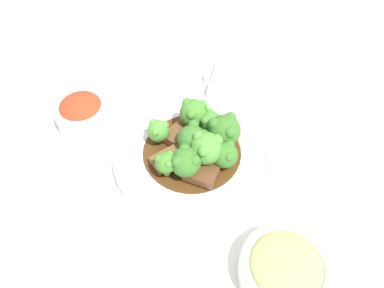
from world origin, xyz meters
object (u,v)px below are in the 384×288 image
at_px(main_plate, 192,153).
at_px(broccoli_floret_3, 206,148).
at_px(side_bowl_kimchi, 82,112).
at_px(sauce_dish, 221,77).
at_px(broccoli_floret_6, 194,113).
at_px(beef_strip_1, 203,173).
at_px(broccoli_floret_2, 211,122).
at_px(side_bowl_appetizer, 285,268).
at_px(broccoli_floret_4, 225,155).
at_px(beef_strip_2, 174,156).
at_px(broccoli_floret_8, 195,137).
at_px(broccoli_floret_5, 186,162).
at_px(beef_strip_0, 179,132).
at_px(serving_spoon, 202,112).
at_px(broccoli_floret_0, 158,131).
at_px(broccoli_floret_7, 166,162).
at_px(broccoli_floret_1, 224,130).

bearing_deg(main_plate, broccoli_floret_3, -61.61).
distance_m(side_bowl_kimchi, sauce_dish, 0.27).
bearing_deg(broccoli_floret_6, beef_strip_1, -97.15).
xyz_separation_m(broccoli_floret_2, side_bowl_appetizer, (0.03, -0.24, -0.02)).
relative_size(broccoli_floret_4, sauce_dish, 0.63).
bearing_deg(beef_strip_2, broccoli_floret_8, 18.09).
relative_size(beef_strip_2, broccoli_floret_5, 1.53).
bearing_deg(broccoli_floret_4, beef_strip_2, 157.20).
bearing_deg(broccoli_floret_4, sauce_dish, 73.10).
height_order(beef_strip_2, side_bowl_appetizer, side_bowl_appetizer).
bearing_deg(broccoli_floret_8, side_bowl_kimchi, 144.61).
height_order(beef_strip_0, sauce_dish, beef_strip_0).
relative_size(serving_spoon, sauce_dish, 2.75).
distance_m(beef_strip_0, serving_spoon, 0.06).
height_order(beef_strip_1, broccoli_floret_0, broccoli_floret_0).
relative_size(beef_strip_1, broccoli_floret_3, 1.04).
bearing_deg(broccoli_floret_5, broccoli_floret_8, 59.67).
height_order(broccoli_floret_2, broccoli_floret_7, broccoli_floret_2).
distance_m(beef_strip_0, broccoli_floret_7, 0.08).
height_order(broccoli_floret_1, side_bowl_appetizer, broccoli_floret_1).
bearing_deg(beef_strip_2, broccoli_floret_7, -123.83).
distance_m(broccoli_floret_6, side_bowl_appetizer, 0.27).
xyz_separation_m(broccoli_floret_4, sauce_dish, (0.06, 0.20, -0.04)).
bearing_deg(serving_spoon, broccoli_floret_4, -88.08).
xyz_separation_m(beef_strip_0, broccoli_floret_3, (0.03, -0.06, 0.03)).
relative_size(broccoli_floret_4, serving_spoon, 0.23).
bearing_deg(broccoli_floret_3, broccoli_floret_2, 66.44).
height_order(beef_strip_0, broccoli_floret_4, broccoli_floret_4).
height_order(broccoli_floret_1, serving_spoon, broccoli_floret_1).
distance_m(broccoli_floret_6, serving_spoon, 0.04).
height_order(main_plate, broccoli_floret_7, broccoli_floret_7).
bearing_deg(beef_strip_0, broccoli_floret_7, -117.34).
bearing_deg(broccoli_floret_6, sauce_dish, 53.73).
xyz_separation_m(side_bowl_kimchi, side_bowl_appetizer, (0.22, -0.34, -0.00)).
relative_size(broccoli_floret_3, broccoli_floret_5, 1.15).
bearing_deg(side_bowl_kimchi, main_plate, -37.03).
bearing_deg(broccoli_floret_4, side_bowl_kimchi, 141.49).
xyz_separation_m(broccoli_floret_8, serving_spoon, (0.03, 0.06, -0.02)).
bearing_deg(serving_spoon, broccoli_floret_5, -117.89).
xyz_separation_m(main_plate, side_bowl_appetizer, (0.06, -0.22, 0.01)).
bearing_deg(beef_strip_2, side_bowl_kimchi, 134.87).
xyz_separation_m(broccoli_floret_3, side_bowl_kimchi, (-0.18, 0.15, -0.03)).
bearing_deg(beef_strip_1, main_plate, 93.15).
distance_m(main_plate, beef_strip_2, 0.04).
xyz_separation_m(beef_strip_2, broccoli_floret_1, (0.08, 0.01, 0.03)).
bearing_deg(broccoli_floret_6, side_bowl_appetizer, -79.48).
height_order(broccoli_floret_0, broccoli_floret_6, broccoli_floret_6).
bearing_deg(beef_strip_2, sauce_dish, 52.25).
distance_m(broccoli_floret_5, side_bowl_kimchi, 0.21).
bearing_deg(sauce_dish, main_plate, -121.83).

